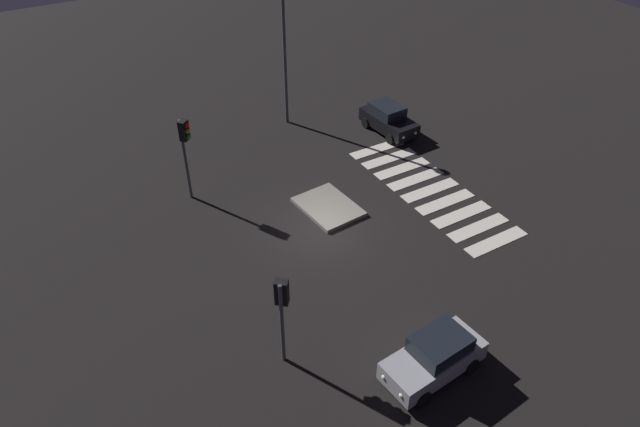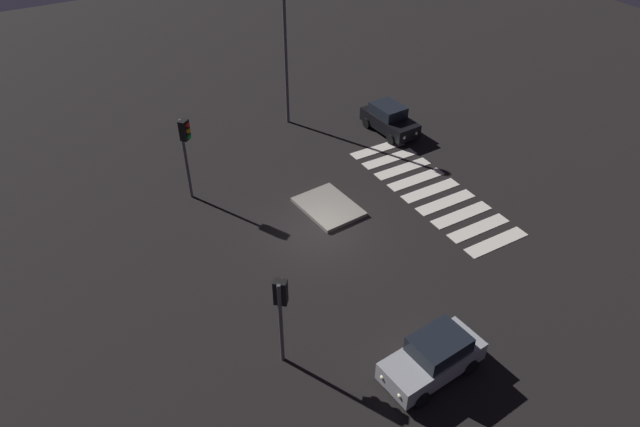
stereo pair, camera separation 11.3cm
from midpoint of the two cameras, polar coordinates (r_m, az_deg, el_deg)
name	(u,v)px [view 1 (the left image)]	position (r m, az deg, el deg)	size (l,w,h in m)	color
ground_plane	(320,231)	(26.27, -0.12, -1.74)	(80.00, 80.00, 0.00)	black
traffic_island	(328,207)	(27.57, 0.70, 0.66)	(3.25, 2.55, 0.18)	gray
car_black	(388,119)	(33.73, 6.63, 9.18)	(3.75, 1.89, 1.60)	black
car_silver	(435,357)	(20.58, 11.04, -13.61)	(1.99, 3.81, 1.61)	#9EA0A5
traffic_light_north	(185,141)	(27.31, -13.23, 6.97)	(0.53, 0.54, 4.21)	#47474C
traffic_light_west	(282,301)	(19.25, -3.92, -8.60)	(0.53, 0.54, 3.62)	#47474C
street_lamp	(284,33)	(32.75, -3.67, 17.27)	(0.56, 0.56, 7.91)	#47474C
crosswalk_near	(430,190)	(29.34, 10.63, 2.27)	(9.90, 3.20, 0.02)	silver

